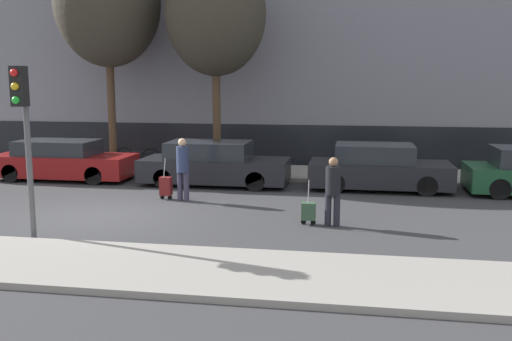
% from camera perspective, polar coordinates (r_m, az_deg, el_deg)
% --- Properties ---
extents(ground_plane, '(80.00, 80.00, 0.00)m').
position_cam_1_polar(ground_plane, '(14.68, -15.49, -4.37)').
color(ground_plane, '#38383A').
extents(sidewalk_near, '(28.00, 2.50, 0.12)m').
position_cam_1_polar(sidewalk_near, '(11.51, -23.53, -8.19)').
color(sidewalk_near, gray).
rests_on(sidewalk_near, ground_plane).
extents(sidewalk_far, '(28.00, 3.00, 0.12)m').
position_cam_1_polar(sidewalk_far, '(21.08, -7.40, 0.06)').
color(sidewalk_far, gray).
rests_on(sidewalk_far, ground_plane).
extents(parked_car_0, '(4.69, 1.79, 1.33)m').
position_cam_1_polar(parked_car_0, '(20.24, -18.79, 0.91)').
color(parked_car_0, maroon).
rests_on(parked_car_0, ground_plane).
extents(parked_car_1, '(4.68, 1.86, 1.39)m').
position_cam_1_polar(parked_car_1, '(18.24, -4.28, 0.60)').
color(parked_car_1, black).
rests_on(parked_car_1, ground_plane).
extents(parked_car_2, '(4.24, 1.86, 1.39)m').
position_cam_1_polar(parked_car_2, '(17.80, 12.12, 0.21)').
color(parked_car_2, black).
rests_on(parked_car_2, ground_plane).
extents(pedestrian_left, '(0.35, 0.34, 1.75)m').
position_cam_1_polar(pedestrian_left, '(15.81, -7.34, 0.51)').
color(pedestrian_left, '#383347').
rests_on(pedestrian_left, ground_plane).
extents(trolley_left, '(0.34, 0.29, 1.18)m').
position_cam_1_polar(trolley_left, '(16.19, -9.00, -1.56)').
color(trolley_left, maroon).
rests_on(trolley_left, ground_plane).
extents(pedestrian_right, '(0.35, 0.34, 1.60)m').
position_cam_1_polar(pedestrian_right, '(13.09, 7.70, -1.70)').
color(pedestrian_right, '#23232D').
rests_on(pedestrian_right, ground_plane).
extents(trolley_right, '(0.34, 0.29, 1.06)m').
position_cam_1_polar(trolley_right, '(13.27, 5.27, -4.08)').
color(trolley_right, '#335138').
rests_on(trolley_right, ground_plane).
extents(traffic_light, '(0.28, 0.47, 3.60)m').
position_cam_1_polar(traffic_light, '(12.44, -22.26, 4.91)').
color(traffic_light, '#515154').
rests_on(traffic_light, ground_plane).
extents(parked_bicycle, '(1.77, 0.06, 0.96)m').
position_cam_1_polar(parked_bicycle, '(21.74, -11.75, 1.37)').
color(parked_bicycle, black).
rests_on(parked_bicycle, sidewalk_far).
extents(bare_tree_near_crossing, '(3.47, 3.47, 7.58)m').
position_cam_1_polar(bare_tree_near_crossing, '(20.30, -4.07, 15.32)').
color(bare_tree_near_crossing, '#4C3826').
rests_on(bare_tree_near_crossing, sidewalk_far).
extents(bare_tree_down_street, '(3.82, 3.82, 8.32)m').
position_cam_1_polar(bare_tree_down_street, '(22.02, -14.63, 15.98)').
color(bare_tree_down_street, '#4C3826').
rests_on(bare_tree_down_street, sidewalk_far).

